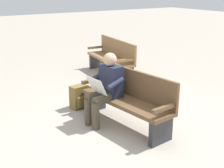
{
  "coord_description": "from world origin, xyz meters",
  "views": [
    {
      "loc": [
        -3.81,
        2.71,
        2.22
      ],
      "look_at": [
        0.14,
        0.15,
        0.7
      ],
      "focal_mm": 49.63,
      "sensor_mm": 36.0,
      "label": 1
    }
  ],
  "objects_px": {
    "person_seated": "(106,87)",
    "bench_far": "(112,57)",
    "bench_near": "(128,98)",
    "backpack": "(79,97)"
  },
  "relations": [
    {
      "from": "person_seated",
      "to": "bench_far",
      "type": "height_order",
      "value": "person_seated"
    },
    {
      "from": "bench_near",
      "to": "person_seated",
      "type": "xyz_separation_m",
      "value": [
        0.25,
        0.26,
        0.17
      ]
    },
    {
      "from": "person_seated",
      "to": "backpack",
      "type": "distance_m",
      "value": 0.91
    },
    {
      "from": "bench_near",
      "to": "backpack",
      "type": "xyz_separation_m",
      "value": [
        1.06,
        0.34,
        -0.25
      ]
    },
    {
      "from": "bench_near",
      "to": "person_seated",
      "type": "height_order",
      "value": "person_seated"
    },
    {
      "from": "bench_near",
      "to": "backpack",
      "type": "bearing_deg",
      "value": 11.41
    },
    {
      "from": "person_seated",
      "to": "bench_far",
      "type": "distance_m",
      "value": 2.89
    },
    {
      "from": "bench_near",
      "to": "bench_far",
      "type": "relative_size",
      "value": 1.0
    },
    {
      "from": "backpack",
      "to": "person_seated",
      "type": "bearing_deg",
      "value": -174.42
    },
    {
      "from": "person_seated",
      "to": "bench_far",
      "type": "relative_size",
      "value": 0.64
    }
  ]
}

